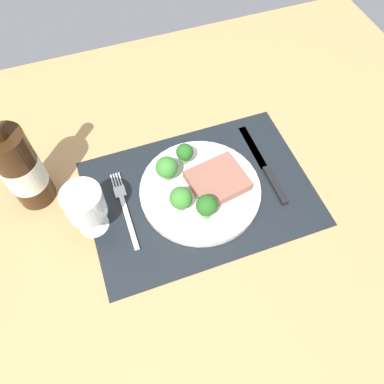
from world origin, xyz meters
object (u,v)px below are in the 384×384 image
knife (266,169)px  wine_glass (85,207)px  wine_bottle (20,168)px  steak (218,181)px  fork (125,208)px  plate (200,190)px

knife → wine_glass: (-39.10, -0.98, 7.66)cm
wine_bottle → wine_glass: wine_bottle is taller
steak → fork: bearing=175.5°
knife → wine_bottle: 51.09cm
steak → wine_bottle: bearing=162.8°
plate → steak: size_ratio=2.28×
knife → wine_bottle: bearing=169.0°
plate → wine_bottle: (-33.10, 11.28, 8.94)cm
plate → knife: (15.95, 0.53, -0.50)cm
plate → fork: plate is taller
fork → wine_bottle: wine_bottle is taller
wine_bottle → fork: bearing=-30.4°
plate → steak: bearing=-2.5°
fork → wine_glass: 10.50cm
fork → plate: bearing=-3.8°
steak → fork: size_ratio=0.59×
steak → knife: (12.09, 0.70, -2.34)cm
wine_bottle → wine_glass: (9.94, -11.74, -1.78)cm
plate → steak: (3.86, -0.17, 1.84)cm
steak → wine_bottle: wine_bottle is taller
fork → knife: knife is taller
plate → wine_bottle: size_ratio=0.89×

